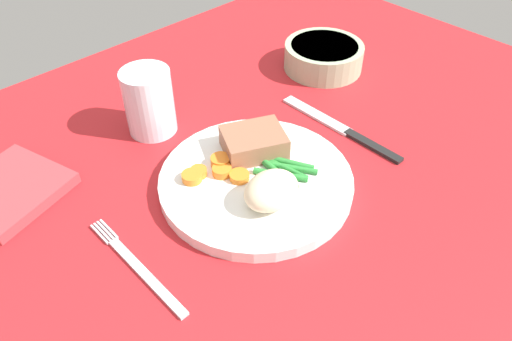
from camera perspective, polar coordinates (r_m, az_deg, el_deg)
The scene contains 11 objects.
dining_table at distance 59.88cm, azimuth -0.34°, elevation -3.91°, with size 120.00×90.00×2.00cm.
dinner_plate at distance 60.12cm, azimuth 0.00°, elevation -1.27°, with size 23.80×23.80×1.60cm, color white.
meat_portion at distance 62.37cm, azimuth -0.26°, elevation 3.33°, with size 7.67×6.14×2.86cm, color #936047.
mashed_potatoes at distance 55.01cm, azimuth 1.48°, elevation -2.54°, with size 6.86×5.42×3.68cm, color beige.
carrot_slices at distance 59.79cm, azimuth -4.86°, elevation -0.03°, with size 6.65×6.28×1.25cm.
green_beans at distance 60.16cm, azimuth 3.16°, elevation 0.21°, with size 6.28×9.03×0.82cm.
fork at distance 53.76cm, azimuth -13.71°, elevation -10.80°, with size 1.44×16.60×0.40cm.
knife at distance 70.24cm, azimuth 10.05°, elevation 4.74°, with size 1.70×20.50×0.64cm.
water_glass at distance 68.81cm, azimuth -12.30°, elevation 7.40°, with size 6.73×6.73×9.22cm.
salad_bowl at distance 83.25cm, azimuth 7.89°, elevation 13.18°, with size 12.88×12.88×4.23cm.
napkin at distance 66.25cm, azimuth -26.84°, elevation -2.06°, with size 11.94×11.51×1.43cm, color #B2383D.
Camera 1 is at (-28.59, -30.28, 44.03)cm, focal length 34.28 mm.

